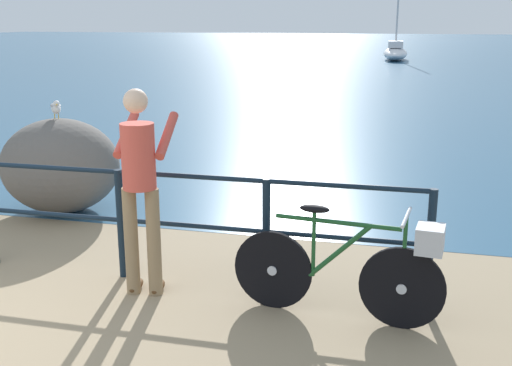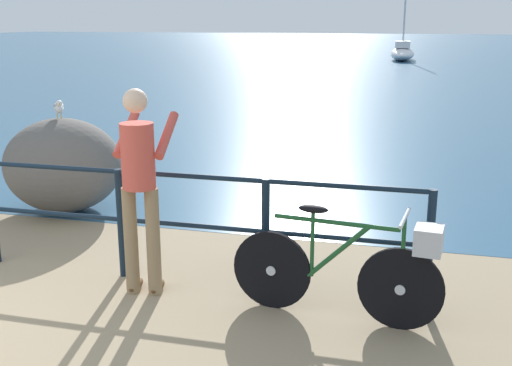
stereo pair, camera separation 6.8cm
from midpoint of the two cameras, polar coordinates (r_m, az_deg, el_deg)
The scene contains 7 objects.
ground_plane at distance 23.44m, azimuth 4.20°, elevation 9.08°, with size 120.00×120.00×0.10m, color #937F60.
sea_surface at distance 51.46m, azimuth 9.60°, elevation 12.15°, with size 120.00×90.00×0.01m, color #2D5675.
bicycle at distance 4.93m, azimuth 8.62°, elevation -7.47°, with size 1.69×0.48×0.92m.
person_at_railing at distance 5.29m, azimuth -10.91°, elevation 0.01°, with size 0.49×0.65×1.78m.
breakwater_boulder_main at distance 7.98m, azimuth -17.73°, elevation 1.52°, with size 1.45×1.32×1.15m.
seagull at distance 7.87m, azimuth -18.12°, elevation 6.63°, with size 0.26×0.31×0.23m.
sailboat at distance 36.53m, azimuth 12.60°, elevation 11.60°, with size 1.38×4.42×4.90m.
Camera 1 is at (3.83, -3.01, 2.33)m, focal length 43.62 mm.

